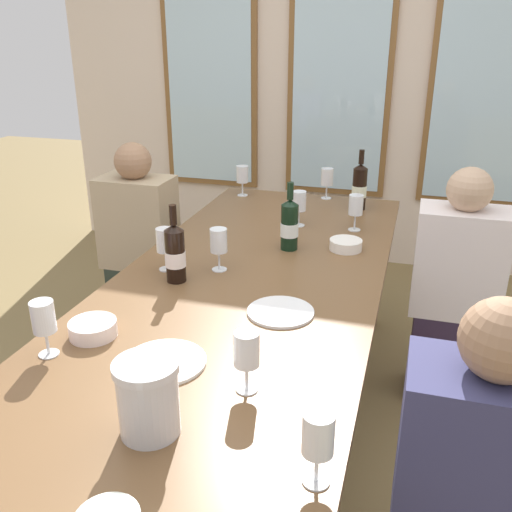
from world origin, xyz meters
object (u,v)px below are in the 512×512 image
(metal_pitcher, at_px, (148,397))
(wine_glass_6, at_px, (327,178))
(wine_bottle_0, at_px, (359,187))
(seated_person_3, at_px, (454,295))
(wine_glass_4, at_px, (356,206))
(wine_glass_7, at_px, (299,203))
(wine_glass_8, at_px, (219,243))
(dining_table, at_px, (241,303))
(tasting_bowl_0, at_px, (93,329))
(wine_bottle_2, at_px, (290,224))
(white_plate_1, at_px, (281,312))
(wine_glass_5, at_px, (242,175))
(wine_bottle_1, at_px, (175,253))
(tasting_bowl_3, at_px, (346,245))
(wine_glass_0, at_px, (318,437))
(wine_glass_2, at_px, (43,318))
(seated_person_2, at_px, (140,251))
(white_plate_0, at_px, (164,362))
(wine_glass_1, at_px, (165,241))
(seated_person_1, at_px, (471,512))
(wine_glass_3, at_px, (247,352))

(metal_pitcher, xyz_separation_m, wine_glass_6, (0.06, 2.10, 0.02))
(wine_bottle_0, xyz_separation_m, seated_person_3, (0.50, -0.50, -0.34))
(wine_glass_4, height_order, seated_person_3, seated_person_3)
(metal_pitcher, height_order, wine_glass_6, metal_pitcher)
(wine_glass_7, height_order, wine_glass_8, same)
(dining_table, relative_size, seated_person_3, 2.42)
(wine_bottle_0, xyz_separation_m, tasting_bowl_0, (-0.63, -1.59, -0.10))
(wine_bottle_2, bearing_deg, white_plate_1, -79.37)
(wine_glass_5, height_order, wine_glass_6, same)
(wine_bottle_1, height_order, wine_glass_6, wine_bottle_1)
(dining_table, relative_size, tasting_bowl_3, 18.88)
(white_plate_1, relative_size, wine_glass_8, 1.31)
(wine_glass_0, bearing_deg, wine_glass_2, 162.33)
(tasting_bowl_3, height_order, wine_glass_2, wine_glass_2)
(metal_pitcher, relative_size, wine_glass_7, 1.09)
(wine_bottle_2, bearing_deg, tasting_bowl_3, 14.49)
(metal_pitcher, xyz_separation_m, wine_glass_0, (0.41, -0.05, 0.02))
(wine_glass_0, distance_m, wine_glass_2, 0.89)
(wine_glass_0, relative_size, wine_glass_6, 1.00)
(wine_bottle_2, bearing_deg, wine_glass_2, -114.86)
(wine_glass_7, distance_m, seated_person_2, 0.92)
(white_plate_0, relative_size, tasting_bowl_3, 1.71)
(white_plate_0, xyz_separation_m, wine_glass_1, (-0.28, 0.63, 0.12))
(wine_glass_1, relative_size, wine_glass_7, 1.00)
(wine_glass_6, relative_size, seated_person_2, 0.16)
(seated_person_2, bearing_deg, wine_glass_4, 2.78)
(tasting_bowl_0, height_order, wine_glass_1, wine_glass_1)
(tasting_bowl_0, bearing_deg, wine_glass_2, -116.81)
(white_plate_0, bearing_deg, wine_glass_0, -32.86)
(wine_glass_8, height_order, seated_person_2, seated_person_2)
(white_plate_0, xyz_separation_m, wine_bottle_2, (0.13, 0.99, 0.11))
(wine_bottle_1, bearing_deg, wine_glass_2, -103.95)
(wine_glass_6, xyz_separation_m, seated_person_1, (0.70, -1.91, -0.33))
(wine_glass_4, relative_size, seated_person_2, 0.16)
(dining_table, relative_size, metal_pitcher, 14.12)
(wine_bottle_1, height_order, seated_person_1, seated_person_1)
(wine_bottle_0, height_order, seated_person_2, seated_person_2)
(wine_bottle_2, bearing_deg, tasting_bowl_0, -114.57)
(wine_bottle_1, distance_m, wine_glass_6, 1.33)
(white_plate_0, xyz_separation_m, tasting_bowl_3, (0.37, 1.05, 0.02))
(wine_glass_3, bearing_deg, seated_person_1, -4.05)
(wine_bottle_2, bearing_deg, wine_glass_0, -74.26)
(metal_pitcher, bearing_deg, wine_glass_5, 101.63)
(wine_glass_2, height_order, wine_glass_6, same)
(wine_bottle_2, relative_size, seated_person_1, 0.27)
(wine_glass_2, bearing_deg, wine_glass_8, 69.94)
(wine_glass_4, height_order, wine_glass_7, same)
(dining_table, height_order, wine_glass_2, wine_glass_2)
(white_plate_0, height_order, tasting_bowl_3, tasting_bowl_3)
(wine_bottle_0, distance_m, seated_person_3, 0.78)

